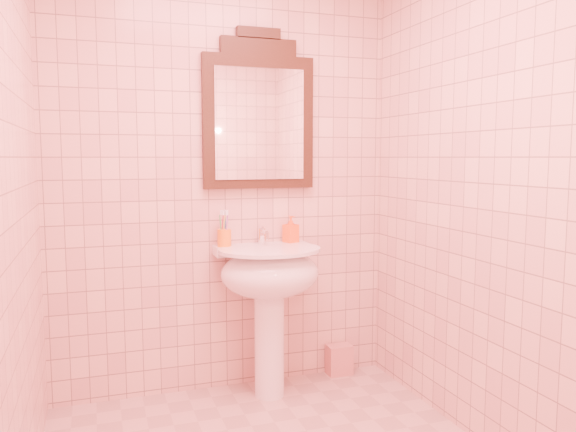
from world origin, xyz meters
name	(u,v)px	position (x,y,z in m)	size (l,w,h in m)	color
back_wall	(225,178)	(0.00, 1.10, 1.25)	(2.00, 0.02, 2.50)	beige
pedestal_sink	(270,283)	(0.20, 0.87, 0.66)	(0.58, 0.58, 0.86)	white
faucet	(263,235)	(0.20, 1.01, 0.92)	(0.04, 0.16, 0.11)	white
mirror	(259,115)	(0.20, 1.07, 1.62)	(0.66, 0.06, 0.92)	black
toothbrush_cup	(224,237)	(-0.03, 1.02, 0.92)	(0.08, 0.08, 0.18)	orange
soap_dispenser	(291,229)	(0.38, 1.03, 0.94)	(0.07, 0.07, 0.16)	#FF5715
towel	(339,360)	(0.71, 1.04, 0.09)	(0.15, 0.10, 0.19)	tan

